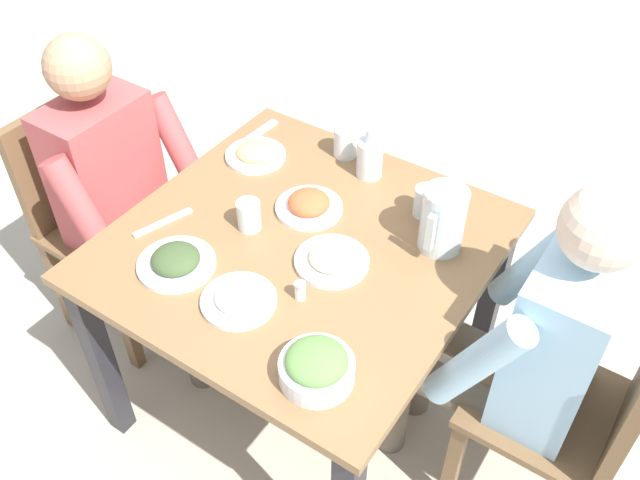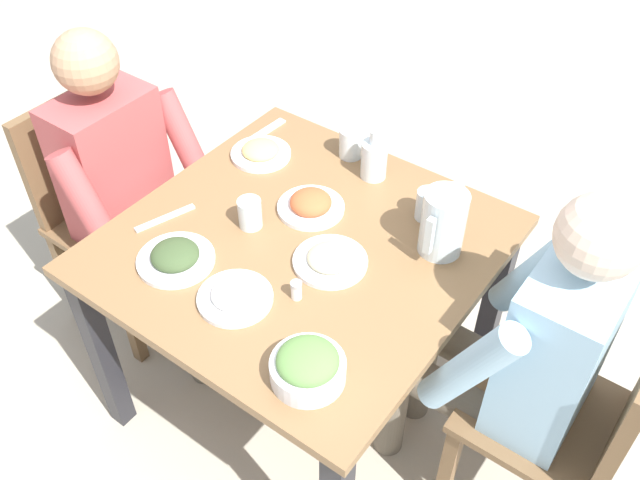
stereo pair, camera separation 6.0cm
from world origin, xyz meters
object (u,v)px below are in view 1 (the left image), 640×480
at_px(water_glass_near_left, 249,215).
at_px(plate_rice_curry, 309,205).
at_px(chair_far, 584,410).
at_px(water_glass_by_pitcher, 425,202).
at_px(diner_near, 130,198).
at_px(plate_beans, 332,259).
at_px(oil_carafe, 370,160).
at_px(diner_far, 521,340).
at_px(water_glass_far_left, 345,142).
at_px(dining_table, 302,269).
at_px(plate_yoghurt, 238,298).
at_px(water_pitcher, 443,219).
at_px(plate_dolmas, 176,261).
at_px(salt_shaker, 300,291).
at_px(salad_bowl, 317,367).
at_px(chair_near, 96,209).
at_px(plate_fries, 255,153).

bearing_deg(water_glass_near_left, plate_rice_curry, 148.21).
height_order(chair_far, water_glass_by_pitcher, chair_far).
relative_size(diner_near, plate_rice_curry, 5.94).
bearing_deg(plate_beans, oil_carafe, -163.17).
bearing_deg(diner_far, diner_near, -83.15).
xyz_separation_m(water_glass_far_left, oil_carafe, (0.05, 0.12, 0.01)).
height_order(plate_rice_curry, plate_beans, plate_rice_curry).
relative_size(dining_table, plate_yoghurt, 5.08).
bearing_deg(diner_far, dining_table, -81.78).
height_order(water_pitcher, plate_dolmas, water_pitcher).
height_order(water_glass_far_left, salt_shaker, water_glass_far_left).
bearing_deg(diner_near, salad_bowl, 72.30).
bearing_deg(diner_far, chair_near, -84.10).
xyz_separation_m(salad_bowl, plate_beans, (-0.33, -0.17, -0.03)).
height_order(salad_bowl, plate_yoghurt, salad_bowl).
height_order(dining_table, water_glass_far_left, water_glass_far_left).
distance_m(salad_bowl, plate_dolmas, 0.52).
bearing_deg(plate_yoghurt, plate_dolmas, -92.48).
distance_m(salad_bowl, plate_beans, 0.37).
height_order(oil_carafe, salt_shaker, oil_carafe).
height_order(plate_dolmas, oil_carafe, oil_carafe).
bearing_deg(water_glass_near_left, water_glass_by_pitcher, 130.36).
relative_size(water_glass_far_left, water_glass_by_pitcher, 1.06).
height_order(dining_table, plate_fries, plate_fries).
relative_size(water_pitcher, plate_fries, 0.99).
relative_size(plate_fries, water_glass_far_left, 1.97).
relative_size(diner_near, water_glass_far_left, 11.98).
xyz_separation_m(water_pitcher, plate_beans, (0.22, -0.21, -0.08)).
xyz_separation_m(chair_far, oil_carafe, (-0.28, -0.83, 0.29)).
bearing_deg(oil_carafe, water_glass_by_pitcher, 72.46).
relative_size(plate_yoghurt, salt_shaker, 3.60).
height_order(chair_far, water_glass_far_left, chair_far).
bearing_deg(water_pitcher, water_glass_far_left, -115.88).
bearing_deg(water_glass_far_left, water_pitcher, 64.12).
relative_size(chair_far, water_glass_near_left, 9.90).
height_order(chair_near, water_glass_by_pitcher, chair_near).
bearing_deg(water_pitcher, diner_far, 70.30).
distance_m(plate_dolmas, salt_shaker, 0.35).
relative_size(chair_far, water_pitcher, 4.59).
bearing_deg(chair_near, plate_fries, 121.81).
bearing_deg(diner_near, water_pitcher, 105.21).
bearing_deg(plate_beans, plate_fries, -119.68).
bearing_deg(chair_near, water_pitcher, 102.61).
bearing_deg(plate_beans, plate_dolmas, -54.50).
xyz_separation_m(plate_yoghurt, plate_dolmas, (-0.01, -0.22, 0.00)).
bearing_deg(plate_dolmas, salt_shaker, 104.83).
distance_m(dining_table, water_glass_near_left, 0.22).
distance_m(dining_table, plate_fries, 0.44).
bearing_deg(plate_fries, plate_rice_curry, 67.90).
bearing_deg(dining_table, plate_fries, -124.83).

